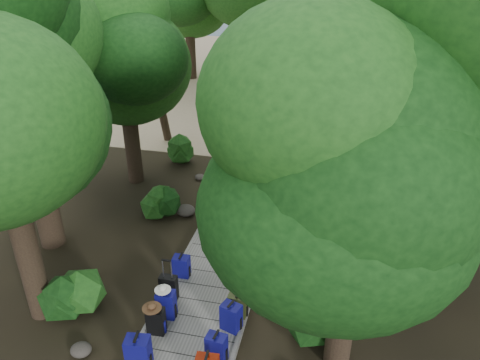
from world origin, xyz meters
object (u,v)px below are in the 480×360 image
(lone_suitcase_on_sand, at_px, (288,123))
(kayak, at_px, (211,107))
(backpack_left_c, at_px, (166,303))
(backpack_right_d, at_px, (238,304))
(backpack_left_a, at_px, (138,352))
(backpack_left_b, at_px, (156,319))
(duffel_right_khaki, at_px, (242,293))
(backpack_right_c, at_px, (231,316))
(duffel_right_black, at_px, (247,264))
(backpack_left_d, at_px, (181,265))
(backpack_right_b, at_px, (216,347))
(suitcase_on_boardwalk, at_px, (169,287))
(sun_lounger, at_px, (353,115))

(lone_suitcase_on_sand, height_order, kayak, lone_suitcase_on_sand)
(backpack_left_c, bearing_deg, backpack_right_d, 10.90)
(backpack_left_a, xyz_separation_m, backpack_right_d, (1.45, 1.74, -0.12))
(backpack_left_b, height_order, duffel_right_khaki, backpack_left_b)
(backpack_left_b, distance_m, backpack_right_c, 1.50)
(duffel_right_black, bearing_deg, backpack_right_d, -91.28)
(backpack_left_d, height_order, backpack_right_b, backpack_right_b)
(backpack_left_d, bearing_deg, backpack_left_c, -85.87)
(backpack_right_b, height_order, suitcase_on_boardwalk, backpack_right_b)
(backpack_left_d, height_order, duffel_right_black, backpack_left_d)
(backpack_left_a, xyz_separation_m, duffel_right_khaki, (1.44, 2.23, -0.23))
(backpack_right_c, bearing_deg, sun_lounger, 98.56)
(lone_suitcase_on_sand, bearing_deg, duffel_right_khaki, -103.40)
(sun_lounger, bearing_deg, backpack_right_c, -96.50)
(suitcase_on_boardwalk, bearing_deg, backpack_right_b, -43.28)
(duffel_right_black, bearing_deg, duffel_right_khaki, -89.46)
(backpack_right_c, xyz_separation_m, duffel_right_black, (-0.07, 1.87, -0.13))
(duffel_right_khaki, xyz_separation_m, sun_lounger, (2.23, 12.00, 0.05))
(duffel_right_black, height_order, suitcase_on_boardwalk, suitcase_on_boardwalk)
(backpack_right_b, bearing_deg, lone_suitcase_on_sand, 99.33)
(backpack_left_b, xyz_separation_m, duffel_right_khaki, (1.48, 1.31, -0.14))
(backpack_left_a, xyz_separation_m, backpack_left_c, (0.00, 1.38, -0.06))
(suitcase_on_boardwalk, bearing_deg, duffel_right_black, 41.92)
(sun_lounger, bearing_deg, backpack_right_b, -96.20)
(backpack_right_b, bearing_deg, kayak, 114.33)
(lone_suitcase_on_sand, bearing_deg, backpack_right_c, -103.76)
(backpack_left_a, relative_size, duffel_right_khaki, 1.52)
(backpack_left_d, xyz_separation_m, backpack_right_d, (1.57, -0.97, 0.01))
(backpack_left_d, distance_m, backpack_right_c, 2.06)
(duffel_right_black, height_order, sun_lounger, sun_lounger)
(lone_suitcase_on_sand, xyz_separation_m, kayak, (-3.78, 1.63, -0.16))
(backpack_right_d, distance_m, lone_suitcase_on_sand, 11.00)
(backpack_right_d, bearing_deg, backpack_right_b, -93.04)
(backpack_right_d, height_order, lone_suitcase_on_sand, backpack_right_d)
(backpack_left_c, xyz_separation_m, lone_suitcase_on_sand, (1.04, 11.35, -0.15))
(suitcase_on_boardwalk, bearing_deg, kayak, 102.41)
(backpack_right_b, xyz_separation_m, suitcase_on_boardwalk, (-1.47, 1.41, -0.04))
(backpack_right_c, distance_m, backpack_right_d, 0.40)
(backpack_left_c, bearing_deg, backpack_right_c, -4.66)
(backpack_left_c, height_order, lone_suitcase_on_sand, backpack_left_c)
(backpack_left_a, distance_m, lone_suitcase_on_sand, 12.78)
(sun_lounger, bearing_deg, backpack_left_a, -100.98)
(lone_suitcase_on_sand, bearing_deg, sun_lounger, 14.00)
(backpack_right_b, xyz_separation_m, sun_lounger, (2.35, 13.73, -0.11))
(backpack_right_d, xyz_separation_m, lone_suitcase_on_sand, (-0.41, 10.99, -0.09))
(backpack_left_c, bearing_deg, backpack_left_d, 92.55)
(backpack_left_a, bearing_deg, lone_suitcase_on_sand, 77.74)
(backpack_right_c, relative_size, sun_lounger, 0.33)
(lone_suitcase_on_sand, bearing_deg, suitcase_on_boardwalk, -111.82)
(backpack_right_c, xyz_separation_m, backpack_right_d, (0.04, 0.40, -0.04))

